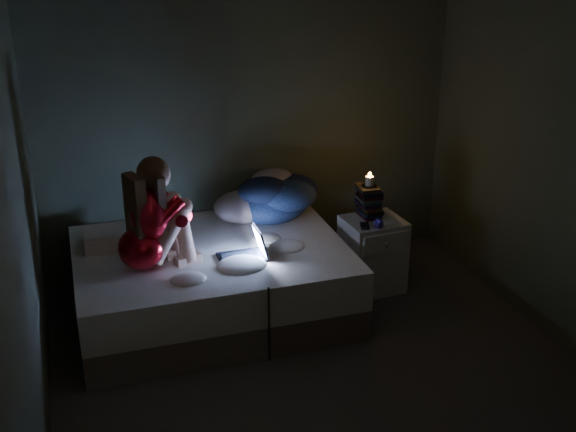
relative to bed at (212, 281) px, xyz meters
name	(u,v)px	position (x,y,z in m)	size (l,w,h in m)	color
floor	(325,379)	(0.54, -1.10, -0.29)	(3.60, 3.80, 0.02)	#4F4844
wall_back	(250,124)	(0.54, 0.81, 1.02)	(3.60, 0.02, 2.60)	#414736
wall_front	(508,373)	(0.54, -3.01, 1.02)	(3.60, 0.02, 2.60)	#414736
wall_left	(19,237)	(-1.27, -1.10, 1.02)	(0.02, 3.80, 2.60)	#414736
wall_right	(576,172)	(2.35, -1.10, 1.02)	(0.02, 3.80, 2.60)	#414736
bed	(212,281)	(0.00, 0.00, 0.00)	(2.06, 1.54, 0.57)	beige
pillow	(114,237)	(-0.70, 0.29, 0.35)	(0.45, 0.32, 0.13)	white
woman	(139,217)	(-0.54, -0.22, 0.70)	(0.52, 0.34, 0.84)	maroon
laptop	(241,243)	(0.18, -0.25, 0.41)	(0.35, 0.25, 0.25)	black
clothes_pile	(270,195)	(0.61, 0.45, 0.49)	(0.69, 0.55, 0.41)	#121D50
nightstand	(372,254)	(1.37, 0.01, 0.03)	(0.47, 0.42, 0.63)	silver
book_stack	(369,200)	(1.35, 0.09, 0.49)	(0.19, 0.25, 0.30)	black
candle	(370,178)	(1.35, 0.09, 0.68)	(0.07, 0.07, 0.08)	beige
phone	(363,226)	(1.24, -0.09, 0.35)	(0.07, 0.14, 0.01)	black
blue_orb	(377,224)	(1.32, -0.16, 0.38)	(0.08, 0.08, 0.08)	navy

